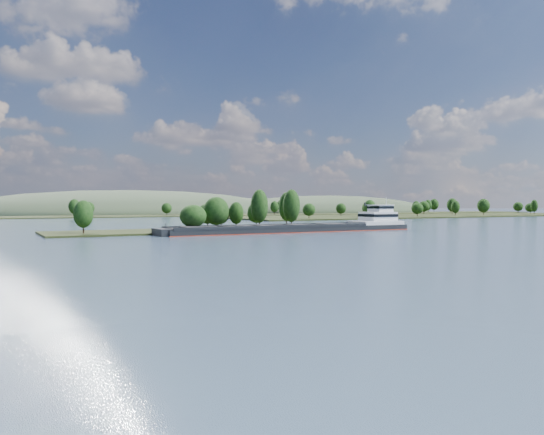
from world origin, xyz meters
TOP-DOWN VIEW (x-y plane):
  - ground at (0.00, 120.00)m, footprint 1800.00×1800.00m
  - tree_island at (6.91, 178.72)m, footprint 100.00×31.43m
  - right_bank at (232.15, 299.57)m, footprint 320.00×90.00m
  - back_shoreline at (9.77, 399.77)m, footprint 900.00×60.00m
  - hill_east at (260.00, 470.00)m, footprint 260.00×140.00m
  - hill_west at (60.00, 500.00)m, footprint 320.00×160.00m
  - cargo_barge at (34.22, 160.70)m, footprint 94.29×11.75m

SIDE VIEW (x-z plane):
  - ground at x=0.00m, z-range 0.00..0.00m
  - hill_east at x=260.00m, z-range -18.00..18.00m
  - hill_west at x=60.00m, z-range -22.00..22.00m
  - back_shoreline at x=9.77m, z-range -7.40..8.89m
  - right_bank at x=232.15m, z-range -6.41..8.31m
  - cargo_barge at x=34.22m, z-range -4.77..7.98m
  - tree_island at x=6.91m, z-range -3.86..11.68m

